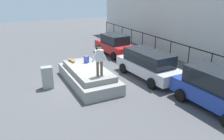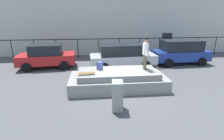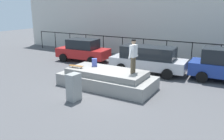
{
  "view_description": "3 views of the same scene",
  "coord_description": "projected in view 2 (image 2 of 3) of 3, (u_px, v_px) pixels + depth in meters",
  "views": [
    {
      "loc": [
        11.71,
        -4.09,
        5.34
      ],
      "look_at": [
        0.36,
        1.58,
        0.76
      ],
      "focal_mm": 36.41,
      "sensor_mm": 36.0,
      "label": 1
    },
    {
      "loc": [
        -1.37,
        -8.55,
        3.86
      ],
      "look_at": [
        -0.37,
        1.09,
        0.72
      ],
      "focal_mm": 28.27,
      "sensor_mm": 36.0,
      "label": 2
    },
    {
      "loc": [
        6.04,
        -9.83,
        4.19
      ],
      "look_at": [
        -0.54,
        1.5,
        0.57
      ],
      "focal_mm": 37.46,
      "sensor_mm": 36.0,
      "label": 3
    }
  ],
  "objects": [
    {
      "name": "car_red_sedan_near",
      "position": [
        47.0,
        56.0,
        12.87
      ],
      "size": [
        4.16,
        2.26,
        1.72
      ],
      "color": "#B21E1E",
      "rests_on": "ground_plane"
    },
    {
      "name": "backpack",
      "position": [
        100.0,
        66.0,
        9.43
      ],
      "size": [
        0.34,
        0.32,
        0.43
      ],
      "primitive_type": "cube",
      "rotation": [
        0.0,
        0.0,
        3.74
      ],
      "color": "#3F4C99",
      "rests_on": "concrete_ledge"
    },
    {
      "name": "fence_row",
      "position": [
        109.0,
        44.0,
        15.7
      ],
      "size": [
        24.06,
        0.06,
        1.73
      ],
      "color": "black",
      "rests_on": "ground_plane"
    },
    {
      "name": "skateboard",
      "position": [
        87.0,
        73.0,
        8.67
      ],
      "size": [
        0.84,
        0.3,
        0.12
      ],
      "color": "brown",
      "rests_on": "concrete_ledge"
    },
    {
      "name": "concrete_ledge",
      "position": [
        118.0,
        80.0,
        9.48
      ],
      "size": [
        5.09,
        2.25,
        0.95
      ],
      "color": "gray",
      "rests_on": "ground_plane"
    },
    {
      "name": "car_blue_hatchback_far",
      "position": [
        181.0,
        52.0,
        13.84
      ],
      "size": [
        4.35,
        2.1,
        1.87
      ],
      "color": "navy",
      "rests_on": "ground_plane"
    },
    {
      "name": "skateboarder",
      "position": [
        145.0,
        52.0,
        9.29
      ],
      "size": [
        0.27,
        0.87,
        1.67
      ],
      "color": "brown",
      "rests_on": "concrete_ledge"
    },
    {
      "name": "warehouse_building",
      "position": [
        105.0,
        18.0,
        19.95
      ],
      "size": [
        29.73,
        8.22,
        6.56
      ],
      "color": "beige",
      "rests_on": "ground_plane"
    },
    {
      "name": "car_silver_hatchback_mid",
      "position": [
        123.0,
        55.0,
        12.9
      ],
      "size": [
        4.87,
        2.21,
        1.72
      ],
      "color": "#B7B7BC",
      "rests_on": "ground_plane"
    },
    {
      "name": "ground_plane",
      "position": [
        121.0,
        89.0,
        9.41
      ],
      "size": [
        60.0,
        60.0,
        0.0
      ],
      "primitive_type": "plane",
      "color": "#4C4C4F"
    },
    {
      "name": "utility_box",
      "position": [
        117.0,
        96.0,
        7.22
      ],
      "size": [
        0.48,
        0.63,
        1.25
      ],
      "primitive_type": "cube",
      "rotation": [
        0.0,
        0.0,
        -0.07
      ],
      "color": "gray",
      "rests_on": "ground_plane"
    }
  ]
}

